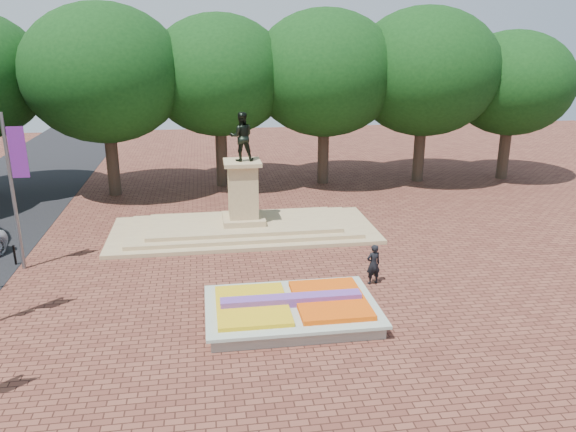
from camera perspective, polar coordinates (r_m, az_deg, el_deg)
name	(u,v)px	position (r m, az deg, el deg)	size (l,w,h in m)	color
ground	(259,297)	(22.82, -2.95, -8.18)	(90.00, 90.00, 0.00)	brown
flower_bed	(292,309)	(20.99, 0.42, -9.42)	(6.30, 4.30, 0.91)	gray
monument	(244,216)	(29.93, -4.54, -0.04)	(14.00, 6.00, 6.40)	tan
tree_row_back	(265,89)	(38.85, -2.37, 12.76)	(44.80, 8.80, 10.43)	#34271C
pedestrian	(373,264)	(23.87, 8.67, -4.87)	(0.64, 0.42, 1.76)	black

